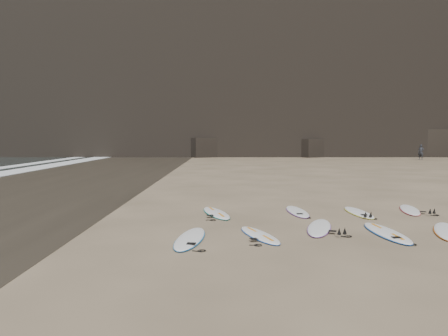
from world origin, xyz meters
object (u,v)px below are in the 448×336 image
object	(u,v)px
surfboard_2	(319,227)
surfboard_6	(297,211)
surfboard_1	(260,235)
person_a	(421,152)
surfboard_4	(447,231)
surfboard_7	(359,212)
surfboard_0	(190,238)
surfboard_5	(216,213)
surfboard_3	(386,232)
surfboard_8	(410,210)

from	to	relation	value
surfboard_2	surfboard_6	world-z (taller)	surfboard_2
surfboard_1	person_a	xyz separation A→B (m)	(21.84, 38.77, 0.83)
surfboard_4	surfboard_7	size ratio (longest dim) A/B	1.06
surfboard_4	surfboard_0	bearing A→B (deg)	-150.57
surfboard_5	surfboard_6	bearing A→B (deg)	-9.66
surfboard_1	person_a	world-z (taller)	person_a
surfboard_4	person_a	world-z (taller)	person_a
surfboard_5	surfboard_7	bearing A→B (deg)	-14.54
surfboard_1	surfboard_7	distance (m)	4.91
surfboard_6	person_a	bearing A→B (deg)	57.31
person_a	surfboard_2	bearing A→B (deg)	-71.48
surfboard_2	surfboard_4	distance (m)	3.33
surfboard_3	surfboard_8	bearing A→B (deg)	56.50
surfboard_5	surfboard_8	bearing A→B (deg)	-10.32
surfboard_8	surfboard_3	bearing A→B (deg)	-105.95
surfboard_0	surfboard_8	xyz separation A→B (m)	(7.29, 4.25, -0.00)
surfboard_5	surfboard_1	bearing A→B (deg)	-86.04
surfboard_1	surfboard_7	size ratio (longest dim) A/B	0.94
surfboard_5	surfboard_6	size ratio (longest dim) A/B	1.05
person_a	surfboard_8	bearing A→B (deg)	-68.56
surfboard_3	person_a	bearing A→B (deg)	61.80
surfboard_2	surfboard_5	distance (m)	3.73
surfboard_3	person_a	xyz separation A→B (m)	(18.48, 38.53, 0.83)
surfboard_0	person_a	distance (m)	45.72
surfboard_5	surfboard_6	world-z (taller)	surfboard_5
surfboard_5	surfboard_8	distance (m)	6.72
surfboard_3	surfboard_7	world-z (taller)	surfboard_3
surfboard_8	surfboard_1	bearing A→B (deg)	-130.03
person_a	surfboard_0	bearing A→B (deg)	-74.59
surfboard_3	surfboard_0	bearing A→B (deg)	-175.69
surfboard_1	surfboard_4	bearing A→B (deg)	-13.10
surfboard_0	surfboard_4	bearing A→B (deg)	13.32
surfboard_1	surfboard_3	bearing A→B (deg)	-14.07
surfboard_5	surfboard_7	distance (m)	4.75
surfboard_3	surfboard_4	bearing A→B (deg)	4.35
surfboard_1	person_a	distance (m)	44.50
person_a	surfboard_7	bearing A→B (deg)	-70.76
surfboard_8	surfboard_0	bearing A→B (deg)	-134.75
surfboard_8	person_a	bearing A→B (deg)	79.94
surfboard_4	surfboard_7	xyz separation A→B (m)	(-1.44, 2.91, -0.00)
surfboard_4	surfboard_7	bearing A→B (deg)	138.97
surfboard_3	surfboard_4	distance (m)	1.70
surfboard_1	surfboard_3	world-z (taller)	surfboard_3
surfboard_1	surfboard_4	world-z (taller)	surfboard_4
surfboard_0	surfboard_2	size ratio (longest dim) A/B	1.01
surfboard_5	person_a	xyz separation A→B (m)	(22.99, 35.50, 0.83)
surfboard_8	surfboard_5	bearing A→B (deg)	-159.83
surfboard_1	surfboard_8	bearing A→B (deg)	16.90
surfboard_0	surfboard_6	world-z (taller)	surfboard_0
surfboard_1	surfboard_6	xyz separation A→B (m)	(1.58, 3.55, 0.00)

